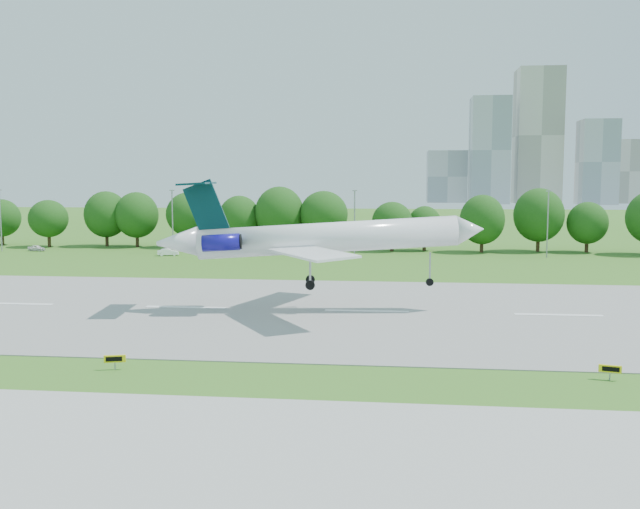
% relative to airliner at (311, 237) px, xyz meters
% --- Properties ---
extents(ground, '(600.00, 600.00, 0.00)m').
position_rel_airliner_xyz_m(ground, '(-14.01, -24.79, -8.00)').
color(ground, '#39691B').
rests_on(ground, ground).
extents(runway, '(400.00, 45.00, 0.08)m').
position_rel_airliner_xyz_m(runway, '(-14.01, 0.21, -7.96)').
color(runway, gray).
rests_on(runway, ground).
extents(tree_line, '(288.40, 8.40, 10.40)m').
position_rel_airliner_xyz_m(tree_line, '(-14.01, 67.21, -1.82)').
color(tree_line, '#382314').
rests_on(tree_line, ground).
extents(light_poles, '(175.90, 0.25, 12.19)m').
position_rel_airliner_xyz_m(light_poles, '(-16.51, 57.21, -1.67)').
color(light_poles, gray).
rests_on(light_poles, ground).
extents(skyline, '(127.00, 52.00, 80.00)m').
position_rel_airliner_xyz_m(skyline, '(86.15, 365.82, 22.46)').
color(skyline, '#B2B2B7').
rests_on(skyline, ground).
extents(airliner, '(35.28, 25.49, 11.60)m').
position_rel_airliner_xyz_m(airliner, '(0.00, 0.00, 0.00)').
color(airliner, white).
rests_on(airliner, ground).
extents(taxi_sign_left, '(1.58, 0.58, 1.12)m').
position_rel_airliner_xyz_m(taxi_sign_left, '(-11.56, -25.41, -7.18)').
color(taxi_sign_left, gray).
rests_on(taxi_sign_left, ground).
extents(taxi_sign_right, '(1.54, 0.54, 1.08)m').
position_rel_airliner_xyz_m(taxi_sign_right, '(24.33, -24.12, -7.20)').
color(taxi_sign_right, gray).
rests_on(taxi_sign_right, ground).
extents(service_vehicle_a, '(4.18, 2.66, 1.30)m').
position_rel_airliner_xyz_m(service_vehicle_a, '(-33.60, 52.91, -7.35)').
color(service_vehicle_a, white).
rests_on(service_vehicle_a, ground).
extents(service_vehicle_b, '(3.70, 2.02, 1.19)m').
position_rel_airliner_xyz_m(service_vehicle_b, '(-62.38, 58.35, -7.41)').
color(service_vehicle_b, silver).
rests_on(service_vehicle_b, ground).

